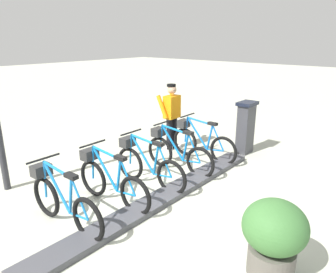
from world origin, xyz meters
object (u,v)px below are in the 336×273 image
bike_docked_1 (176,152)px  bike_docked_4 (62,200)px  payment_kiosk (246,127)px  bike_docked_0 (201,142)px  planter_bush (274,235)px  worker_near_rack (172,114)px  bike_docked_3 (110,180)px  bike_docked_2 (147,165)px

bike_docked_1 → bike_docked_4: bearing=90.0°
payment_kiosk → bike_docked_1: (0.57, 1.98, -0.24)m
bike_docked_0 → planter_bush: bearing=137.4°
bike_docked_0 → worker_near_rack: (0.98, -0.12, 0.48)m
worker_near_rack → bike_docked_4: bearing=104.7°
payment_kiosk → bike_docked_1: bearing=73.9°
bike_docked_1 → bike_docked_4: size_ratio=1.00×
bike_docked_3 → payment_kiosk: bearing=-98.6°
payment_kiosk → worker_near_rack: (1.56, 0.96, 0.24)m
bike_docked_2 → payment_kiosk: bearing=-101.2°
bike_docked_2 → worker_near_rack: bearing=-63.0°
planter_bush → worker_near_rack: bearing=-35.4°
bike_docked_3 → worker_near_rack: 3.04m
bike_docked_0 → bike_docked_1: bearing=90.0°
bike_docked_4 → bike_docked_2: bearing=-90.0°
bike_docked_1 → worker_near_rack: worker_near_rack is taller
bike_docked_1 → planter_bush: size_ratio=1.77×
bike_docked_0 → planter_bush: (-2.80, 2.57, 0.11)m
payment_kiosk → bike_docked_0: payment_kiosk is taller
bike_docked_0 → bike_docked_4: 3.62m
worker_near_rack → bike_docked_0: bearing=173.2°
bike_docked_3 → worker_near_rack: (0.98, -2.83, 0.48)m
payment_kiosk → bike_docked_3: size_ratio=0.74×
bike_docked_3 → bike_docked_1: bearing=-90.0°
bike_docked_0 → bike_docked_3: 2.71m
payment_kiosk → planter_bush: payment_kiosk is taller
bike_docked_1 → bike_docked_0: bearing=-90.0°
bike_docked_1 → bike_docked_2: bearing=90.0°
bike_docked_4 → payment_kiosk: bearing=-96.9°
bike_docked_1 → bike_docked_2: 0.90m
payment_kiosk → bike_docked_0: size_ratio=0.74×
bike_docked_2 → planter_bush: bearing=164.8°
bike_docked_2 → bike_docked_0: bearing=-90.0°
bike_docked_1 → bike_docked_2: (0.00, 0.90, 0.00)m
bike_docked_0 → bike_docked_1: 0.90m
bike_docked_2 → bike_docked_4: bearing=90.0°
payment_kiosk → worker_near_rack: worker_near_rack is taller
worker_near_rack → planter_bush: size_ratio=1.71×
bike_docked_1 → bike_docked_3: same height
bike_docked_0 → bike_docked_3: bearing=90.0°
bike_docked_2 → worker_near_rack: size_ratio=1.04×
bike_docked_0 → bike_docked_2: size_ratio=1.00×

